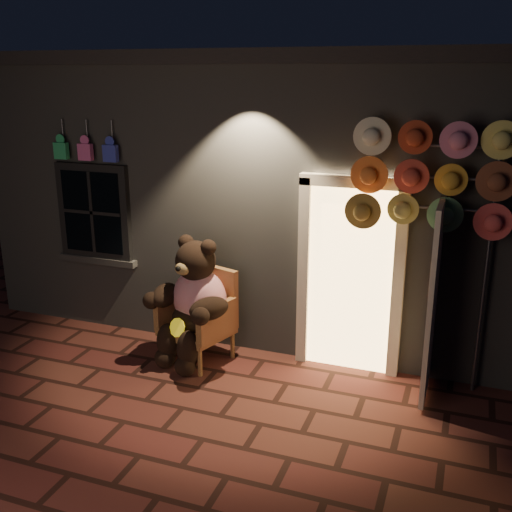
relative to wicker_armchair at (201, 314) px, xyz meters
The scene contains 5 objects.
ground 1.26m from the wicker_armchair, 75.26° to the right, with size 60.00×60.00×0.00m, color #50261E.
shop_building 3.14m from the wicker_armchair, 84.21° to the left, with size 7.30×5.95×3.51m.
wicker_armchair is the anchor object (origin of this frame).
teddy_bear 0.24m from the wicker_armchair, 101.10° to the right, with size 1.02×0.94×1.47m.
hat_rack 2.95m from the wicker_armchair, ahead, with size 1.70×0.22×2.77m.
Camera 1 is at (2.51, -4.70, 3.23)m, focal length 42.00 mm.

